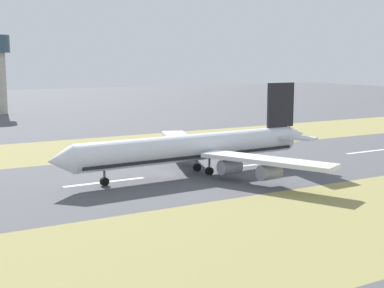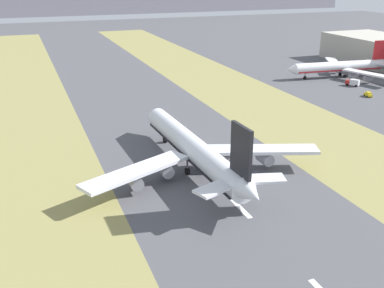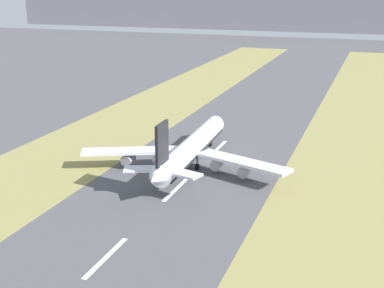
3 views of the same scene
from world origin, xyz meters
The scene contains 7 objects.
ground_plane centered at (0.00, 0.00, 0.00)m, with size 800.00×800.00×0.00m, color #4C4C51.
grass_median_west centered at (-45.00, 0.00, 0.00)m, with size 40.00×600.00×0.01m, color olive.
grass_median_east centered at (45.00, 0.00, 0.00)m, with size 40.00×600.00×0.01m, color olive.
centreline_dash_near centered at (0.00, -64.89, 0.01)m, with size 1.20×18.00×0.01m, color silver.
centreline_dash_mid centered at (0.00, -24.89, 0.01)m, with size 1.20×18.00×0.01m, color silver.
centreline_dash_far centered at (0.00, 15.11, 0.01)m, with size 1.20×18.00×0.01m, color silver.
airplane_main_jet centered at (-2.33, -6.80, 6.02)m, with size 64.09×67.17×20.20m.
Camera 1 is at (-105.56, 54.09, 25.33)m, focal length 50.00 mm.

